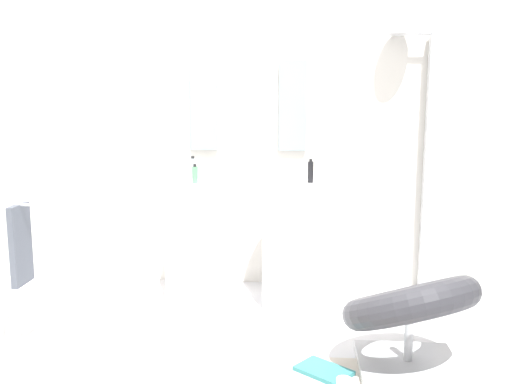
{
  "coord_description": "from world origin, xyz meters",
  "views": [
    {
      "loc": [
        0.43,
        -2.94,
        1.53
      ],
      "look_at": [
        0.15,
        0.55,
        0.95
      ],
      "focal_mm": 39.14,
      "sensor_mm": 36.0,
      "label": 1
    }
  ],
  "objects_px": {
    "magazine_teal": "(324,371)",
    "soap_bottle_green": "(195,175)",
    "pedestal_sink_right": "(290,238)",
    "shower_column": "(432,158)",
    "soap_bottle_clear": "(193,168)",
    "lounge_chair": "(410,312)",
    "soap_bottle_black": "(311,172)",
    "pedestal_sink_left": "(196,236)",
    "towel_rack": "(16,248)"
  },
  "relations": [
    {
      "from": "magazine_teal",
      "to": "soap_bottle_green",
      "type": "relative_size",
      "value": 2.1
    },
    {
      "from": "pedestal_sink_right",
      "to": "magazine_teal",
      "type": "relative_size",
      "value": 3.47
    },
    {
      "from": "shower_column",
      "to": "soap_bottle_clear",
      "type": "height_order",
      "value": "shower_column"
    },
    {
      "from": "pedestal_sink_right",
      "to": "soap_bottle_clear",
      "type": "relative_size",
      "value": 5.94
    },
    {
      "from": "magazine_teal",
      "to": "lounge_chair",
      "type": "bearing_deg",
      "value": 49.24
    },
    {
      "from": "shower_column",
      "to": "soap_bottle_clear",
      "type": "xyz_separation_m",
      "value": [
        -1.87,
        -0.2,
        -0.07
      ]
    },
    {
      "from": "shower_column",
      "to": "soap_bottle_green",
      "type": "height_order",
      "value": "shower_column"
    },
    {
      "from": "soap_bottle_black",
      "to": "soap_bottle_clear",
      "type": "bearing_deg",
      "value": 169.36
    },
    {
      "from": "pedestal_sink_right",
      "to": "magazine_teal",
      "type": "distance_m",
      "value": 1.27
    },
    {
      "from": "pedestal_sink_left",
      "to": "soap_bottle_clear",
      "type": "bearing_deg",
      "value": 106.44
    },
    {
      "from": "towel_rack",
      "to": "magazine_teal",
      "type": "xyz_separation_m",
      "value": [
        1.89,
        -0.25,
        -0.61
      ]
    },
    {
      "from": "soap_bottle_green",
      "to": "pedestal_sink_right",
      "type": "bearing_deg",
      "value": 9.38
    },
    {
      "from": "lounge_chair",
      "to": "soap_bottle_black",
      "type": "relative_size",
      "value": 6.21
    },
    {
      "from": "shower_column",
      "to": "lounge_chair",
      "type": "height_order",
      "value": "shower_column"
    },
    {
      "from": "pedestal_sink_right",
      "to": "magazine_teal",
      "type": "xyz_separation_m",
      "value": [
        0.22,
        -1.16,
        -0.48
      ]
    },
    {
      "from": "towel_rack",
      "to": "pedestal_sink_left",
      "type": "bearing_deg",
      "value": 43.86
    },
    {
      "from": "shower_column",
      "to": "soap_bottle_black",
      "type": "xyz_separation_m",
      "value": [
        -0.95,
        -0.37,
        -0.07
      ]
    },
    {
      "from": "shower_column",
      "to": "soap_bottle_black",
      "type": "bearing_deg",
      "value": -158.6
    },
    {
      "from": "magazine_teal",
      "to": "soap_bottle_green",
      "type": "bearing_deg",
      "value": 169.5
    },
    {
      "from": "lounge_chair",
      "to": "towel_rack",
      "type": "relative_size",
      "value": 1.15
    },
    {
      "from": "magazine_teal",
      "to": "soap_bottle_clear",
      "type": "distance_m",
      "value": 1.91
    },
    {
      "from": "pedestal_sink_right",
      "to": "soap_bottle_green",
      "type": "distance_m",
      "value": 0.86
    },
    {
      "from": "pedestal_sink_left",
      "to": "soap_bottle_black",
      "type": "bearing_deg",
      "value": -1.06
    },
    {
      "from": "lounge_chair",
      "to": "soap_bottle_clear",
      "type": "xyz_separation_m",
      "value": [
        -1.46,
        1.22,
        0.66
      ]
    },
    {
      "from": "magazine_teal",
      "to": "soap_bottle_black",
      "type": "height_order",
      "value": "soap_bottle_black"
    },
    {
      "from": "towel_rack",
      "to": "soap_bottle_clear",
      "type": "bearing_deg",
      "value": 49.77
    },
    {
      "from": "lounge_chair",
      "to": "soap_bottle_clear",
      "type": "bearing_deg",
      "value": 140.25
    },
    {
      "from": "shower_column",
      "to": "towel_rack",
      "type": "height_order",
      "value": "shower_column"
    },
    {
      "from": "shower_column",
      "to": "towel_rack",
      "type": "distance_m",
      "value": 3.08
    },
    {
      "from": "pedestal_sink_right",
      "to": "soap_bottle_green",
      "type": "bearing_deg",
      "value": -170.62
    },
    {
      "from": "lounge_chair",
      "to": "magazine_teal",
      "type": "height_order",
      "value": "lounge_chair"
    },
    {
      "from": "lounge_chair",
      "to": "shower_column",
      "type": "bearing_deg",
      "value": 74.17
    },
    {
      "from": "towel_rack",
      "to": "soap_bottle_black",
      "type": "relative_size",
      "value": 5.41
    },
    {
      "from": "towel_rack",
      "to": "magazine_teal",
      "type": "bearing_deg",
      "value": -7.41
    },
    {
      "from": "lounge_chair",
      "to": "soap_bottle_clear",
      "type": "relative_size",
      "value": 6.32
    },
    {
      "from": "pedestal_sink_right",
      "to": "shower_column",
      "type": "xyz_separation_m",
      "value": [
        1.1,
        0.36,
        0.58
      ]
    },
    {
      "from": "pedestal_sink_left",
      "to": "magazine_teal",
      "type": "height_order",
      "value": "pedestal_sink_left"
    },
    {
      "from": "shower_column",
      "to": "magazine_teal",
      "type": "relative_size",
      "value": 6.93
    },
    {
      "from": "pedestal_sink_left",
      "to": "towel_rack",
      "type": "xyz_separation_m",
      "value": [
        -0.95,
        -0.91,
        0.13
      ]
    },
    {
      "from": "soap_bottle_black",
      "to": "soap_bottle_green",
      "type": "distance_m",
      "value": 0.85
    },
    {
      "from": "shower_column",
      "to": "magazine_teal",
      "type": "bearing_deg",
      "value": -120.24
    },
    {
      "from": "towel_rack",
      "to": "pedestal_sink_right",
      "type": "bearing_deg",
      "value": 28.61
    },
    {
      "from": "pedestal_sink_left",
      "to": "shower_column",
      "type": "distance_m",
      "value": 1.94
    },
    {
      "from": "soap_bottle_green",
      "to": "lounge_chair",
      "type": "bearing_deg",
      "value": -34.13
    },
    {
      "from": "magazine_teal",
      "to": "soap_bottle_clear",
      "type": "height_order",
      "value": "soap_bottle_clear"
    },
    {
      "from": "pedestal_sink_left",
      "to": "soap_bottle_green",
      "type": "height_order",
      "value": "soap_bottle_green"
    },
    {
      "from": "towel_rack",
      "to": "magazine_teal",
      "type": "height_order",
      "value": "towel_rack"
    },
    {
      "from": "shower_column",
      "to": "soap_bottle_clear",
      "type": "distance_m",
      "value": 1.88
    },
    {
      "from": "shower_column",
      "to": "magazine_teal",
      "type": "distance_m",
      "value": 2.05
    },
    {
      "from": "lounge_chair",
      "to": "magazine_teal",
      "type": "xyz_separation_m",
      "value": [
        -0.48,
        -0.09,
        -0.33
      ]
    }
  ]
}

